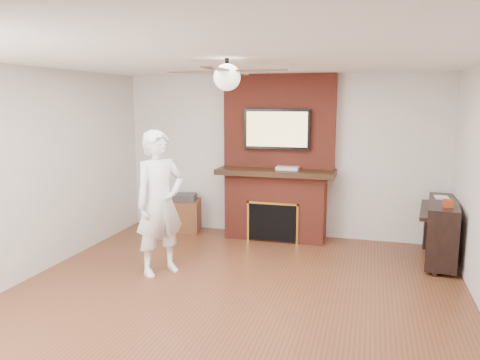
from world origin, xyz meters
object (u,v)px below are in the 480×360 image
(fireplace, at_px, (277,174))
(side_table, at_px, (183,214))
(person, at_px, (160,203))
(piano, at_px, (441,230))

(fireplace, bearing_deg, side_table, -177.49)
(side_table, bearing_deg, fireplace, -9.24)
(person, bearing_deg, fireplace, 6.23)
(fireplace, distance_m, side_table, 1.69)
(person, bearing_deg, side_table, 49.64)
(piano, bearing_deg, person, -151.15)
(fireplace, xyz_separation_m, side_table, (-1.53, -0.07, -0.71))
(fireplace, xyz_separation_m, piano, (2.30, -0.55, -0.56))
(person, height_order, side_table, person)
(side_table, height_order, piano, piano)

